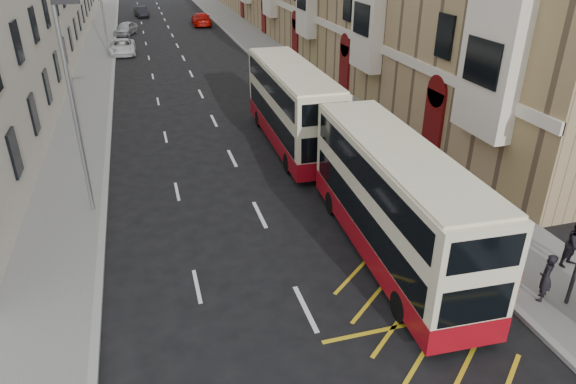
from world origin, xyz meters
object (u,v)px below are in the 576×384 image
object	(u,v)px
double_decker_front	(393,202)
pedestrian_near	(546,278)
double_decker_rear	(292,106)
street_lamp_near	(74,101)
car_silver	(126,29)
car_red	(201,19)
street_lamp_far	(102,4)
car_dark	(141,12)
pedestrian_far	(449,200)
white_van	(122,47)
pedestrian_mid	(576,244)

from	to	relation	value
double_decker_front	pedestrian_near	world-z (taller)	double_decker_front
double_decker_rear	double_decker_front	bearing A→B (deg)	-87.13
street_lamp_near	car_silver	world-z (taller)	street_lamp_near
pedestrian_near	car_red	world-z (taller)	pedestrian_near
car_silver	car_red	world-z (taller)	car_red
street_lamp_far	car_dark	xyz separation A→B (m)	(3.59, 25.20, -3.97)
pedestrian_near	car_dark	size ratio (longest dim) A/B	0.39
pedestrian_far	white_van	distance (m)	37.81
pedestrian_far	white_van	world-z (taller)	pedestrian_far
double_decker_front	car_dark	size ratio (longest dim) A/B	2.55
car_dark	pedestrian_far	bearing A→B (deg)	-89.26
car_dark	pedestrian_near	bearing A→B (deg)	-89.89
double_decker_front	pedestrian_far	bearing A→B (deg)	26.74
double_decker_front	pedestrian_mid	size ratio (longest dim) A/B	6.33
double_decker_rear	white_van	xyz separation A→B (m)	(-8.58, 26.34, -1.45)
white_van	street_lamp_far	bearing A→B (deg)	-131.71
pedestrian_near	white_van	distance (m)	42.73
street_lamp_far	pedestrian_near	bearing A→B (deg)	-71.50
car_silver	car_dark	size ratio (longest dim) A/B	1.02
double_decker_rear	car_dark	size ratio (longest dim) A/B	2.60
street_lamp_far	white_van	distance (m)	4.31
car_silver	pedestrian_near	bearing A→B (deg)	-57.27
pedestrian_mid	double_decker_rear	bearing A→B (deg)	102.80
car_red	double_decker_rear	bearing A→B (deg)	91.92
street_lamp_near	pedestrian_near	bearing A→B (deg)	-36.18
double_decker_rear	car_red	bearing A→B (deg)	90.34
white_van	double_decker_front	bearing A→B (deg)	-75.57
pedestrian_near	pedestrian_far	world-z (taller)	pedestrian_far
pedestrian_far	car_silver	world-z (taller)	pedestrian_far
pedestrian_far	pedestrian_near	bearing A→B (deg)	95.82
white_van	pedestrian_mid	bearing A→B (deg)	-69.15
street_lamp_near	car_dark	size ratio (longest dim) A/B	1.98
double_decker_rear	pedestrian_mid	distance (m)	14.65
street_lamp_near	double_decker_front	xyz separation A→B (m)	(10.05, -6.00, -2.56)
double_decker_rear	car_red	size ratio (longest dim) A/B	1.97
street_lamp_near	white_van	bearing A→B (deg)	87.89
double_decker_front	car_silver	distance (m)	48.29
street_lamp_far	double_decker_rear	world-z (taller)	street_lamp_far
street_lamp_near	pedestrian_far	distance (m)	14.44
street_lamp_far	pedestrian_near	xyz separation A→B (m)	(13.30, -39.73, -3.69)
street_lamp_near	double_decker_front	world-z (taller)	street_lamp_near
street_lamp_near	white_van	world-z (taller)	street_lamp_near
double_decker_front	car_dark	xyz separation A→B (m)	(-6.46, 61.20, -1.41)
white_van	car_dark	distance (m)	24.08
double_decker_front	pedestrian_near	distance (m)	5.07
double_decker_rear	pedestrian_near	xyz separation A→B (m)	(3.57, -14.64, -1.18)
street_lamp_near	double_decker_rear	distance (m)	11.18
double_decker_front	car_red	distance (m)	51.67
street_lamp_near	white_van	xyz separation A→B (m)	(1.15, 31.25, -3.96)
pedestrian_mid	car_dark	distance (m)	64.81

